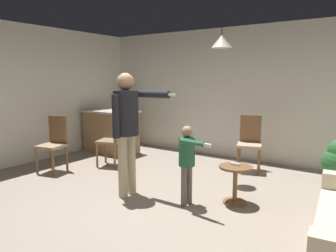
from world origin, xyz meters
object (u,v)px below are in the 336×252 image
(side_table_by_couch, at_px, (235,180))
(person_adult, at_px, (127,121))
(dining_chair_by_counter, at_px, (113,138))
(dining_chair_near_wall, at_px, (250,141))
(spare_remote_on_table, at_px, (235,164))
(dining_chair_centre_back, at_px, (54,141))
(kitchen_counter, at_px, (111,131))
(person_child, at_px, (187,157))

(side_table_by_couch, xyz_separation_m, person_adult, (-1.39, -0.58, 0.76))
(dining_chair_by_counter, distance_m, dining_chair_near_wall, 2.55)
(dining_chair_by_counter, bearing_deg, person_adult, -148.21)
(dining_chair_by_counter, relative_size, spare_remote_on_table, 7.69)
(dining_chair_centre_back, relative_size, spare_remote_on_table, 7.69)
(kitchen_counter, distance_m, person_adult, 2.84)
(kitchen_counter, distance_m, person_child, 3.42)
(person_child, relative_size, dining_chair_near_wall, 1.07)
(side_table_by_couch, distance_m, spare_remote_on_table, 0.21)
(spare_remote_on_table, bearing_deg, person_adult, -156.67)
(dining_chair_near_wall, xyz_separation_m, dining_chair_centre_back, (-2.87, -2.07, 0.00))
(dining_chair_centre_back, bearing_deg, dining_chair_near_wall, -157.17)
(dining_chair_near_wall, relative_size, spare_remote_on_table, 7.69)
(person_adult, distance_m, dining_chair_near_wall, 2.48)
(side_table_by_couch, distance_m, dining_chair_near_wall, 1.70)
(kitchen_counter, relative_size, person_child, 1.18)
(dining_chair_near_wall, distance_m, dining_chair_centre_back, 3.54)
(dining_chair_near_wall, bearing_deg, person_child, 70.97)
(person_adult, bearing_deg, person_child, 100.84)
(side_table_by_couch, xyz_separation_m, dining_chair_by_counter, (-2.65, 0.42, 0.22))
(person_child, height_order, dining_chair_near_wall, person_child)
(side_table_by_couch, bearing_deg, dining_chair_by_counter, 170.96)
(kitchen_counter, height_order, person_adult, person_adult)
(dining_chair_near_wall, bearing_deg, side_table_by_couch, 87.54)
(side_table_by_couch, height_order, dining_chair_near_wall, dining_chair_near_wall)
(kitchen_counter, bearing_deg, person_adult, -40.53)
(person_child, xyz_separation_m, dining_chair_by_counter, (-2.15, 0.84, -0.12))
(person_adult, xyz_separation_m, person_child, (0.89, 0.17, -0.42))
(side_table_by_couch, xyz_separation_m, dining_chair_centre_back, (-3.28, -0.43, 0.22))
(kitchen_counter, bearing_deg, dining_chair_by_counter, -43.39)
(person_child, distance_m, spare_remote_on_table, 0.66)
(person_adult, relative_size, spare_remote_on_table, 13.45)
(person_adult, bearing_deg, dining_chair_near_wall, 156.43)
(dining_chair_centre_back, bearing_deg, person_adult, 162.44)
(kitchen_counter, relative_size, dining_chair_by_counter, 1.26)
(kitchen_counter, bearing_deg, dining_chair_near_wall, 7.69)
(side_table_by_couch, relative_size, person_child, 0.49)
(kitchen_counter, xyz_separation_m, person_child, (3.00, -1.64, 0.19))
(person_adult, xyz_separation_m, dining_chair_centre_back, (-1.89, 0.15, -0.54))
(person_adult, distance_m, dining_chair_centre_back, 1.98)
(side_table_by_couch, bearing_deg, dining_chair_centre_back, -172.58)
(dining_chair_by_counter, relative_size, dining_chair_centre_back, 1.00)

